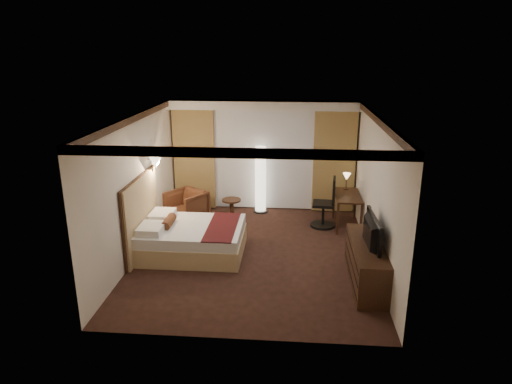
# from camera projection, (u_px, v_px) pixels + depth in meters

# --- Properties ---
(floor) EXTENTS (4.50, 5.50, 0.01)m
(floor) POSITION_uv_depth(u_px,v_px,m) (254.00, 254.00, 8.96)
(floor) COLOR black
(floor) RESTS_ON ground
(ceiling) EXTENTS (4.50, 5.50, 0.01)m
(ceiling) POSITION_uv_depth(u_px,v_px,m) (254.00, 116.00, 8.14)
(ceiling) COLOR white
(ceiling) RESTS_ON back_wall
(back_wall) EXTENTS (4.50, 0.02, 2.70)m
(back_wall) POSITION_uv_depth(u_px,v_px,m) (264.00, 155.00, 11.16)
(back_wall) COLOR silver
(back_wall) RESTS_ON floor
(left_wall) EXTENTS (0.02, 5.50, 2.70)m
(left_wall) POSITION_uv_depth(u_px,v_px,m) (137.00, 185.00, 8.73)
(left_wall) COLOR silver
(left_wall) RESTS_ON floor
(right_wall) EXTENTS (0.02, 5.50, 2.70)m
(right_wall) POSITION_uv_depth(u_px,v_px,m) (376.00, 191.00, 8.38)
(right_wall) COLOR silver
(right_wall) RESTS_ON floor
(crown_molding) EXTENTS (4.50, 5.50, 0.12)m
(crown_molding) POSITION_uv_depth(u_px,v_px,m) (254.00, 120.00, 8.16)
(crown_molding) COLOR black
(crown_molding) RESTS_ON ceiling
(soffit) EXTENTS (4.50, 0.50, 0.20)m
(soffit) POSITION_uv_depth(u_px,v_px,m) (263.00, 105.00, 10.55)
(soffit) COLOR white
(soffit) RESTS_ON ceiling
(curtain_sheer) EXTENTS (2.48, 0.04, 2.45)m
(curtain_sheer) POSITION_uv_depth(u_px,v_px,m) (264.00, 160.00, 11.12)
(curtain_sheer) COLOR silver
(curtain_sheer) RESTS_ON back_wall
(curtain_left_drape) EXTENTS (1.00, 0.14, 2.45)m
(curtain_left_drape) POSITION_uv_depth(u_px,v_px,m) (194.00, 159.00, 11.19)
(curtain_left_drape) COLOR #9E8D48
(curtain_left_drape) RESTS_ON back_wall
(curtain_right_drape) EXTENTS (1.00, 0.14, 2.45)m
(curtain_right_drape) POSITION_uv_depth(u_px,v_px,m) (334.00, 162.00, 10.93)
(curtain_right_drape) COLOR #9E8D48
(curtain_right_drape) RESTS_ON back_wall
(wall_sconce) EXTENTS (0.24, 0.24, 0.24)m
(wall_sconce) POSITION_uv_depth(u_px,v_px,m) (156.00, 163.00, 9.32)
(wall_sconce) COLOR white
(wall_sconce) RESTS_ON left_wall
(bed) EXTENTS (1.97, 1.53, 0.58)m
(bed) POSITION_uv_depth(u_px,v_px,m) (193.00, 239.00, 8.93)
(bed) COLOR white
(bed) RESTS_ON floor
(headboard) EXTENTS (0.12, 1.83, 1.50)m
(headboard) POSITION_uv_depth(u_px,v_px,m) (142.00, 216.00, 8.87)
(headboard) COLOR tan
(headboard) RESTS_ON floor
(armchair) EXTENTS (1.05, 1.03, 0.80)m
(armchair) POSITION_uv_depth(u_px,v_px,m) (187.00, 205.00, 10.55)
(armchair) COLOR #533219
(armchair) RESTS_ON floor
(side_table) EXTENTS (0.44, 0.44, 0.49)m
(side_table) POSITION_uv_depth(u_px,v_px,m) (232.00, 209.00, 10.72)
(side_table) COLOR black
(side_table) RESTS_ON floor
(floor_lamp) EXTENTS (0.35, 0.35, 1.65)m
(floor_lamp) POSITION_uv_depth(u_px,v_px,m) (261.00, 180.00, 11.01)
(floor_lamp) COLOR white
(floor_lamp) RESTS_ON floor
(desk) EXTENTS (0.55, 1.13, 0.75)m
(desk) POSITION_uv_depth(u_px,v_px,m) (347.00, 210.00, 10.24)
(desk) COLOR black
(desk) RESTS_ON floor
(desk_lamp) EXTENTS (0.18, 0.18, 0.34)m
(desk_lamp) POSITION_uv_depth(u_px,v_px,m) (346.00, 182.00, 10.47)
(desk_lamp) COLOR #FFD899
(desk_lamp) RESTS_ON desk
(office_chair) EXTENTS (0.60, 0.60, 1.15)m
(office_chair) POSITION_uv_depth(u_px,v_px,m) (324.00, 202.00, 10.17)
(office_chair) COLOR black
(office_chair) RESTS_ON floor
(dresser) EXTENTS (0.50, 1.85, 0.72)m
(dresser) POSITION_uv_depth(u_px,v_px,m) (366.00, 263.00, 7.78)
(dresser) COLOR black
(dresser) RESTS_ON floor
(television) EXTENTS (0.67, 1.11, 0.14)m
(television) POSITION_uv_depth(u_px,v_px,m) (367.00, 227.00, 7.58)
(television) COLOR black
(television) RESTS_ON dresser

